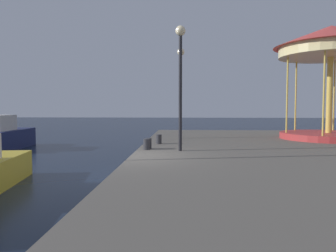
{
  "coord_description": "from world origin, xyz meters",
  "views": [
    {
      "loc": [
        1.73,
        -10.36,
        2.39
      ],
      "look_at": [
        0.92,
        5.96,
        1.4
      ],
      "focal_mm": 34.44,
      "sensor_mm": 36.0,
      "label": 1
    }
  ],
  "objects": [
    {
      "name": "ground_plane",
      "position": [
        0.0,
        0.0,
        0.0
      ],
      "size": [
        120.0,
        120.0,
        0.0
      ],
      "primitive_type": "plane",
      "color": "black"
    },
    {
      "name": "motorboat_navy",
      "position": [
        -8.51,
        7.12,
        0.73
      ],
      "size": [
        2.24,
        4.37,
        1.93
      ],
      "color": "#19214C",
      "rests_on": "ground"
    },
    {
      "name": "carousel",
      "position": [
        8.84,
        5.81,
        4.95
      ],
      "size": [
        5.38,
        5.38,
        5.5
      ],
      "color": "#B23333",
      "rests_on": "quay_dock"
    },
    {
      "name": "lamp_post_near_edge",
      "position": [
        1.6,
        1.15,
        3.82
      ],
      "size": [
        0.36,
        0.36,
        4.44
      ],
      "color": "black",
      "rests_on": "quay_dock"
    },
    {
      "name": "lamp_post_mid_promenade",
      "position": [
        1.57,
        5.77,
        3.84
      ],
      "size": [
        0.36,
        0.36,
        4.47
      ],
      "color": "black",
      "rests_on": "quay_dock"
    },
    {
      "name": "bollard_center",
      "position": [
        0.39,
        1.67,
        1.0
      ],
      "size": [
        0.24,
        0.24,
        0.4
      ],
      "primitive_type": "cylinder",
      "color": "#2D2D33",
      "rests_on": "quay_dock"
    },
    {
      "name": "bollard_south",
      "position": [
        0.66,
        3.29,
        1.0
      ],
      "size": [
        0.24,
        0.24,
        0.4
      ],
      "primitive_type": "cylinder",
      "color": "#2D2D33",
      "rests_on": "quay_dock"
    },
    {
      "name": "bollard_north",
      "position": [
        0.35,
        1.4,
        1.0
      ],
      "size": [
        0.24,
        0.24,
        0.4
      ],
      "primitive_type": "cylinder",
      "color": "#2D2D33",
      "rests_on": "quay_dock"
    }
  ]
}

